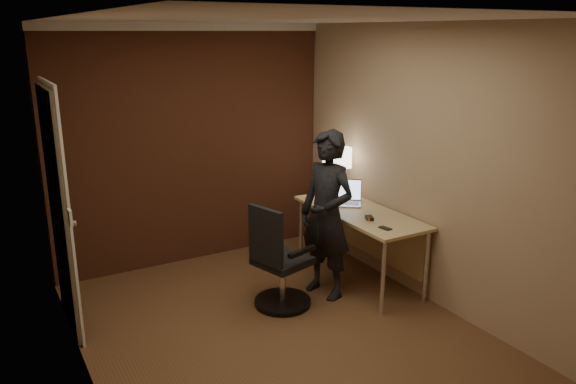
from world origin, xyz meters
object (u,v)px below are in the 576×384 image
object	(u,v)px
desk_lamp	(337,158)
phone	(385,228)
office_chair	(278,264)
person	(327,215)
laptop	(345,197)
desk	(365,222)
mouse	(369,218)

from	to	relation	value
desk_lamp	phone	size ratio (longest dim) A/B	4.65
desk_lamp	office_chair	distance (m)	1.44
office_chair	person	distance (m)	0.64
laptop	office_chair	size ratio (longest dim) A/B	0.44
desk_lamp	desk	bearing A→B (deg)	-91.15
desk_lamp	person	world-z (taller)	person
phone	office_chair	xyz separation A→B (m)	(-0.86, 0.42, -0.31)
laptop	office_chair	bearing A→B (deg)	-158.13
mouse	office_chair	bearing A→B (deg)	-167.40
laptop	person	xyz separation A→B (m)	(-0.48, -0.39, -0.01)
desk	laptop	world-z (taller)	laptop
desk_lamp	mouse	size ratio (longest dim) A/B	5.35
laptop	mouse	world-z (taller)	laptop
desk_lamp	person	size ratio (longest dim) A/B	0.34
desk	phone	size ratio (longest dim) A/B	13.04
phone	person	xyz separation A→B (m)	(-0.34, 0.43, 0.05)
desk_lamp	person	distance (m)	0.90
desk_lamp	mouse	bearing A→B (deg)	-101.91
desk	office_chair	world-z (taller)	office_chair
laptop	person	size ratio (longest dim) A/B	0.27
office_chair	person	xyz separation A→B (m)	(0.53, 0.02, 0.37)
laptop	phone	distance (m)	0.83
laptop	phone	xyz separation A→B (m)	(-0.14, -0.82, -0.06)
phone	person	world-z (taller)	person
desk	desk_lamp	distance (m)	0.76
desk_lamp	office_chair	xyz separation A→B (m)	(-1.06, -0.64, -0.73)
desk	laptop	bearing A→B (deg)	98.49
desk_lamp	phone	world-z (taller)	desk_lamp
phone	office_chair	size ratio (longest dim) A/B	0.12
phone	person	distance (m)	0.55
phone	laptop	bearing A→B (deg)	70.39
office_chair	person	size ratio (longest dim) A/B	0.60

